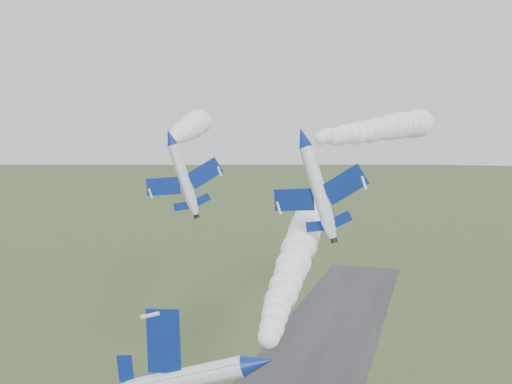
% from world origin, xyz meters
% --- Properties ---
extents(jet_lead, '(3.93, 12.94, 10.33)m').
position_xyz_m(jet_lead, '(12.48, -8.22, 30.78)').
color(jet_lead, white).
extents(smoke_trail_jet_lead, '(14.83, 58.66, 5.14)m').
position_xyz_m(smoke_trail_jet_lead, '(7.73, 23.92, 32.98)').
color(smoke_trail_jet_lead, white).
extents(jet_pair_left, '(9.88, 11.96, 3.94)m').
position_xyz_m(jet_pair_left, '(-9.55, 23.07, 46.48)').
color(jet_pair_left, white).
extents(smoke_trail_jet_pair_left, '(24.75, 56.29, 5.57)m').
position_xyz_m(smoke_trail_jet_pair_left, '(-20.04, 52.84, 48.43)').
color(smoke_trail_jet_pair_left, white).
extents(jet_pair_right, '(11.56, 14.39, 4.65)m').
position_xyz_m(jet_pair_right, '(8.39, 22.22, 46.44)').
color(jet_pair_right, white).
extents(smoke_trail_jet_pair_right, '(16.03, 72.60, 5.92)m').
position_xyz_m(smoke_trail_jet_pair_right, '(14.75, 61.37, 48.14)').
color(smoke_trail_jet_pair_right, white).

